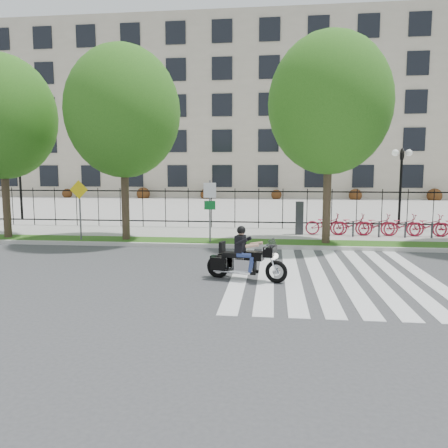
# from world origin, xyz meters

# --- Properties ---
(ground) EXTENTS (120.00, 120.00, 0.00)m
(ground) POSITION_xyz_m (0.00, 0.00, 0.00)
(ground) COLOR #3A3A3D
(ground) RESTS_ON ground
(curb) EXTENTS (60.00, 0.20, 0.15)m
(curb) POSITION_xyz_m (0.00, 4.10, 0.07)
(curb) COLOR #B5B2AA
(curb) RESTS_ON ground
(grass_verge) EXTENTS (60.00, 1.50, 0.15)m
(grass_verge) POSITION_xyz_m (0.00, 4.95, 0.07)
(grass_verge) COLOR #265214
(grass_verge) RESTS_ON ground
(sidewalk) EXTENTS (60.00, 3.50, 0.15)m
(sidewalk) POSITION_xyz_m (0.00, 7.45, 0.07)
(sidewalk) COLOR #98958E
(sidewalk) RESTS_ON ground
(plaza) EXTENTS (80.00, 34.00, 0.10)m
(plaza) POSITION_xyz_m (0.00, 25.00, 0.05)
(plaza) COLOR #98958E
(plaza) RESTS_ON ground
(crosswalk_stripes) EXTENTS (5.70, 8.00, 0.01)m
(crosswalk_stripes) POSITION_xyz_m (4.83, 0.00, 0.01)
(crosswalk_stripes) COLOR silver
(crosswalk_stripes) RESTS_ON ground
(iron_fence) EXTENTS (30.00, 0.06, 2.00)m
(iron_fence) POSITION_xyz_m (0.00, 9.20, 1.15)
(iron_fence) COLOR black
(iron_fence) RESTS_ON sidewalk
(office_building) EXTENTS (60.00, 21.90, 20.15)m
(office_building) POSITION_xyz_m (0.00, 44.92, 9.97)
(office_building) COLOR #ACA18B
(office_building) RESTS_ON ground
(lamp_post_left) EXTENTS (1.06, 0.70, 4.25)m
(lamp_post_left) POSITION_xyz_m (-12.00, 12.00, 3.21)
(lamp_post_left) COLOR black
(lamp_post_left) RESTS_ON ground
(lamp_post_right) EXTENTS (1.06, 0.70, 4.25)m
(lamp_post_right) POSITION_xyz_m (10.00, 12.00, 3.21)
(lamp_post_right) COLOR black
(lamp_post_right) RESTS_ON ground
(street_tree_0) EXTENTS (4.57, 4.57, 7.77)m
(street_tree_0) POSITION_xyz_m (-8.38, 4.95, 5.28)
(street_tree_0) COLOR #36281D
(street_tree_0) RESTS_ON grass_verge
(street_tree_1) EXTENTS (4.69, 4.69, 7.98)m
(street_tree_1) POSITION_xyz_m (-3.04, 4.95, 5.42)
(street_tree_1) COLOR #36281D
(street_tree_1) RESTS_ON grass_verge
(street_tree_2) EXTENTS (4.77, 4.77, 8.20)m
(street_tree_2) POSITION_xyz_m (5.25, 4.95, 5.60)
(street_tree_2) COLOR #36281D
(street_tree_2) RESTS_ON grass_verge
(bike_share_station) EXTENTS (10.00, 0.86, 1.50)m
(bike_share_station) POSITION_xyz_m (9.30, 7.20, 0.64)
(bike_share_station) COLOR #2D2D33
(bike_share_station) RESTS_ON sidewalk
(sign_pole_regulatory) EXTENTS (0.50, 0.09, 2.50)m
(sign_pole_regulatory) POSITION_xyz_m (0.60, 4.58, 1.74)
(sign_pole_regulatory) COLOR #59595B
(sign_pole_regulatory) RESTS_ON grass_verge
(sign_pole_warning) EXTENTS (0.78, 0.09, 2.49)m
(sign_pole_warning) POSITION_xyz_m (-4.89, 4.58, 1.74)
(sign_pole_warning) COLOR #59595B
(sign_pole_warning) RESTS_ON grass_verge
(motorcycle_rider) EXTENTS (2.30, 1.03, 1.82)m
(motorcycle_rider) POSITION_xyz_m (2.39, -0.89, 0.60)
(motorcycle_rider) COLOR black
(motorcycle_rider) RESTS_ON ground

